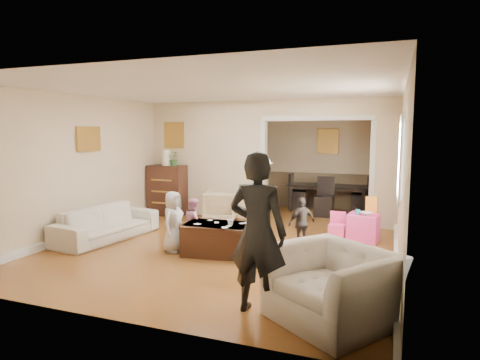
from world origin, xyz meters
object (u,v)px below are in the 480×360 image
at_px(armchair_back, 221,206).
at_px(armchair_front, 332,286).
at_px(table_lamp, 167,158).
at_px(adult_person, 258,233).
at_px(play_table, 363,227).
at_px(child_kneel_b, 194,222).
at_px(child_toddler, 302,223).
at_px(cyan_cup, 358,212).
at_px(dresser, 167,190).
at_px(coffee_cup, 230,223).
at_px(child_kneel_a, 173,222).
at_px(coffee_table, 226,239).
at_px(dining_table, 328,198).
at_px(sofa, 107,223).

distance_m(armchair_back, armchair_front, 5.06).
height_order(table_lamp, adult_person, adult_person).
relative_size(play_table, child_kneel_b, 0.62).
bearing_deg(child_toddler, cyan_cup, 175.93).
xyz_separation_m(dresser, coffee_cup, (2.58, -2.49, -0.04)).
height_order(child_kneel_a, child_kneel_b, child_kneel_a).
distance_m(table_lamp, cyan_cup, 4.52).
distance_m(dresser, child_toddler, 3.91).
height_order(coffee_table, dining_table, dining_table).
relative_size(child_kneel_b, child_toddler, 0.94).
bearing_deg(coffee_cup, cyan_cup, 42.08).
bearing_deg(adult_person, coffee_table, -54.45).
distance_m(armchair_back, dresser, 1.43).
relative_size(dresser, coffee_table, 0.89).
distance_m(play_table, cyan_cup, 0.31).
bearing_deg(dresser, table_lamp, 0.00).
bearing_deg(adult_person, table_lamp, -45.86).
xyz_separation_m(armchair_front, coffee_table, (-1.89, 1.76, -0.13)).
bearing_deg(armchair_front, coffee_cup, 171.48).
bearing_deg(sofa, child_kneel_a, -93.05).
bearing_deg(sofa, table_lamp, 9.92).
bearing_deg(child_kneel_a, dining_table, -21.07).
relative_size(cyan_cup, child_kneel_a, 0.08).
xyz_separation_m(coffee_table, cyan_cup, (1.88, 1.56, 0.28)).
height_order(coffee_table, child_toddler, child_toddler).
distance_m(table_lamp, child_kneel_a, 3.17).
bearing_deg(dining_table, armchair_back, -137.61).
xyz_separation_m(armchair_front, table_lamp, (-4.37, 4.21, 0.96)).
xyz_separation_m(coffee_table, dining_table, (0.98, 4.21, 0.09)).
xyz_separation_m(coffee_cup, child_kneel_a, (-0.95, -0.10, -0.04)).
height_order(armchair_back, coffee_table, armchair_back).
bearing_deg(child_kneel_a, coffee_cup, -82.27).
distance_m(coffee_cup, child_kneel_b, 0.88).
bearing_deg(armchair_back, child_toddler, 131.78).
bearing_deg(sofa, cyan_cup, -64.00).
relative_size(armchair_front, cyan_cup, 14.41).
xyz_separation_m(cyan_cup, child_kneel_a, (-2.73, -1.71, -0.03)).
relative_size(coffee_table, child_kneel_b, 1.59).
bearing_deg(table_lamp, dining_table, 27.06).
bearing_deg(dining_table, sofa, -129.54).
distance_m(armchair_back, coffee_cup, 2.67).
bearing_deg(child_toddler, child_kneel_a, -22.93).
distance_m(sofa, armchair_front, 4.68).
bearing_deg(coffee_table, dining_table, 76.87).
bearing_deg(adult_person, child_kneel_a, -36.33).
bearing_deg(cyan_cup, adult_person, -102.71).
bearing_deg(child_kneel_b, play_table, -92.28).
bearing_deg(dining_table, coffee_table, -103.11).
bearing_deg(play_table, armchair_back, 166.54).
bearing_deg(child_toddler, sofa, -38.16).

